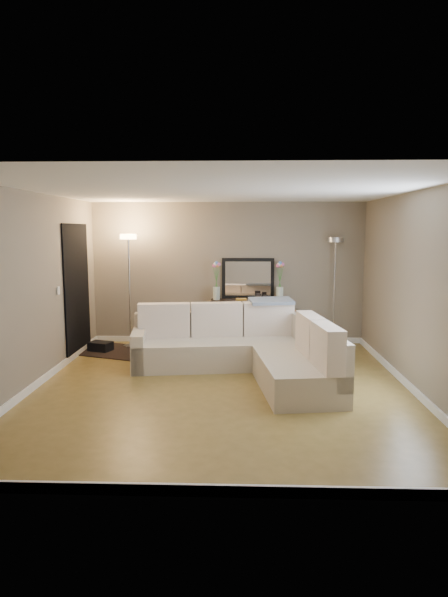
{
  "coord_description": "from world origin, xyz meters",
  "views": [
    {
      "loc": [
        0.25,
        -6.44,
        2.11
      ],
      "look_at": [
        0.0,
        0.8,
        1.1
      ],
      "focal_mm": 30.0,
      "sensor_mm": 36.0,
      "label": 1
    }
  ],
  "objects_px": {
    "console_table": "(243,319)",
    "floor_lamp_unlit": "(335,270)",
    "sectional_sofa": "(247,349)",
    "floor_lamp_lit": "(129,268)"
  },
  "relations": [
    {
      "from": "console_table",
      "to": "floor_lamp_lit",
      "type": "distance_m",
      "value": 2.26
    },
    {
      "from": "sectional_sofa",
      "to": "floor_lamp_unlit",
      "type": "relative_size",
      "value": 1.54
    },
    {
      "from": "sectional_sofa",
      "to": "floor_lamp_unlit",
      "type": "xyz_separation_m",
      "value": [
        1.59,
        1.79,
        1.03
      ]
    },
    {
      "from": "sectional_sofa",
      "to": "floor_lamp_unlit",
      "type": "distance_m",
      "value": 2.61
    },
    {
      "from": "sectional_sofa",
      "to": "console_table",
      "type": "height_order",
      "value": "sectional_sofa"
    },
    {
      "from": "console_table",
      "to": "sectional_sofa",
      "type": "bearing_deg",
      "value": -88.35
    },
    {
      "from": "console_table",
      "to": "floor_lamp_unlit",
      "type": "relative_size",
      "value": 0.69
    },
    {
      "from": "floor_lamp_lit",
      "to": "floor_lamp_unlit",
      "type": "xyz_separation_m",
      "value": [
        3.67,
        0.27,
        -0.04
      ]
    },
    {
      "from": "console_table",
      "to": "floor_lamp_unlit",
      "type": "distance_m",
      "value": 1.88
    },
    {
      "from": "sectional_sofa",
      "to": "floor_lamp_lit",
      "type": "xyz_separation_m",
      "value": [
        -2.08,
        1.53,
        1.08
      ]
    }
  ]
}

